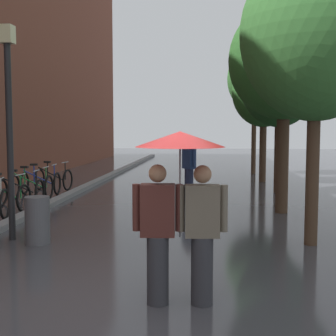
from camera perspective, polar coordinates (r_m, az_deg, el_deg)
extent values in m
plane|color=#38383D|center=(5.76, -6.08, -16.31)|extent=(80.00, 80.00, 0.00)
cube|color=slate|center=(15.98, -10.16, -2.37)|extent=(0.30, 36.00, 0.12)
cylinder|color=#473323|center=(8.67, 17.01, -0.60)|extent=(0.23, 0.23, 2.56)
ellipsoid|color=#387533|center=(8.78, 17.43, 15.19)|extent=(2.61, 2.61, 2.99)
cylinder|color=#473323|center=(11.76, 13.61, 1.02)|extent=(0.30, 0.30, 2.60)
ellipsoid|color=#2D6628|center=(11.83, 13.85, 12.47)|extent=(2.65, 2.65, 2.81)
cylinder|color=#473323|center=(15.29, 13.08, 1.68)|extent=(0.21, 0.21, 2.47)
ellipsoid|color=#235623|center=(15.35, 13.26, 10.79)|extent=(2.55, 2.55, 3.19)
cylinder|color=#473323|center=(18.28, 11.36, 2.14)|extent=(0.26, 0.26, 2.41)
ellipsoid|color=#2D6628|center=(18.30, 11.48, 9.09)|extent=(2.39, 2.39, 2.71)
cylinder|color=#473323|center=(21.32, 10.30, 3.48)|extent=(0.21, 0.21, 3.10)
ellipsoid|color=#387533|center=(21.41, 10.41, 10.53)|extent=(2.39, 2.39, 2.87)
torus|color=black|center=(11.30, -19.07, -4.13)|extent=(0.14, 0.70, 0.70)
cylinder|color=silver|center=(11.28, -19.50, -2.67)|extent=(0.04, 0.04, 0.58)
cylinder|color=#9E9EA3|center=(11.25, -19.55, -1.21)|extent=(0.08, 0.46, 0.03)
torus|color=black|center=(12.04, -16.97, -3.53)|extent=(0.14, 0.70, 0.70)
cylinder|color=#1E7A38|center=(12.32, -19.49, -2.47)|extent=(0.88, 0.14, 0.43)
cylinder|color=#1E7A38|center=(12.04, -17.35, -2.14)|extent=(0.04, 0.04, 0.58)
cylinder|color=#9E9EA3|center=(12.01, -17.38, -0.77)|extent=(0.08, 0.46, 0.03)
torus|color=black|center=(13.01, -15.20, -2.86)|extent=(0.08, 0.70, 0.70)
torus|color=black|center=(13.37, -19.35, -2.76)|extent=(0.08, 0.70, 0.70)
cylinder|color=black|center=(13.19, -17.74, -1.94)|extent=(0.88, 0.06, 0.43)
cylinder|color=black|center=(13.22, -18.16, -1.61)|extent=(0.04, 0.04, 0.55)
cube|color=black|center=(13.19, -18.20, -0.29)|extent=(0.22, 0.11, 0.06)
cylinder|color=black|center=(13.00, -15.57, -1.59)|extent=(0.04, 0.04, 0.58)
cylinder|color=#9E9EA3|center=(12.97, -15.60, -0.31)|extent=(0.04, 0.46, 0.03)
torus|color=black|center=(14.04, -14.15, -2.27)|extent=(0.07, 0.70, 0.70)
torus|color=black|center=(14.40, -17.99, -2.18)|extent=(0.07, 0.70, 0.70)
cylinder|color=#1E7A38|center=(14.22, -16.50, -1.42)|extent=(0.88, 0.04, 0.43)
cylinder|color=#1E7A38|center=(14.25, -16.89, -1.11)|extent=(0.04, 0.04, 0.55)
cube|color=black|center=(14.23, -16.92, 0.11)|extent=(0.22, 0.10, 0.06)
cylinder|color=#1E7A38|center=(14.03, -14.49, -1.09)|extent=(0.04, 0.04, 0.58)
cylinder|color=#9E9EA3|center=(14.00, -14.52, 0.09)|extent=(0.03, 0.46, 0.03)
torus|color=black|center=(14.91, -13.22, -1.83)|extent=(0.09, 0.70, 0.70)
torus|color=black|center=(15.23, -16.91, -1.77)|extent=(0.09, 0.70, 0.70)
cylinder|color=#233DA8|center=(15.07, -15.47, -1.04)|extent=(0.88, 0.07, 0.43)
cylinder|color=#233DA8|center=(15.10, -15.84, -0.75)|extent=(0.04, 0.04, 0.55)
cube|color=black|center=(15.07, -15.87, 0.40)|extent=(0.22, 0.11, 0.06)
cylinder|color=#233DA8|center=(14.90, -13.54, -0.72)|extent=(0.04, 0.04, 0.58)
cylinder|color=#9E9EA3|center=(14.88, -13.56, 0.39)|extent=(0.05, 0.46, 0.03)
torus|color=black|center=(15.81, -12.00, -1.42)|extent=(0.16, 0.70, 0.70)
torus|color=black|center=(16.27, -15.25, -1.31)|extent=(0.16, 0.70, 0.70)
cylinder|color=black|center=(16.06, -13.99, -0.65)|extent=(0.88, 0.16, 0.43)
cylinder|color=black|center=(16.10, -14.31, -0.37)|extent=(0.04, 0.04, 0.55)
cube|color=black|center=(16.07, -14.34, 0.71)|extent=(0.23, 0.13, 0.06)
cylinder|color=black|center=(15.81, -12.29, -0.37)|extent=(0.04, 0.04, 0.58)
cylinder|color=#9E9EA3|center=(15.79, -12.30, 0.68)|extent=(0.09, 0.46, 0.03)
cylinder|color=#2D2D33|center=(5.70, -1.24, -12.18)|extent=(0.26, 0.26, 0.82)
cube|color=#4C231E|center=(5.53, -1.26, -5.10)|extent=(0.41, 0.25, 0.61)
sphere|color=#9E7051|center=(5.47, -1.27, -0.65)|extent=(0.21, 0.21, 0.21)
cylinder|color=#4C231E|center=(5.54, -3.85, -4.77)|extent=(0.09, 0.09, 0.55)
cylinder|color=#4C231E|center=(5.52, 1.34, -4.80)|extent=(0.09, 0.09, 0.55)
cylinder|color=#2D2D33|center=(5.70, 4.11, -12.22)|extent=(0.26, 0.26, 0.81)
cube|color=#665B4C|center=(5.53, 4.16, -5.18)|extent=(0.41, 0.25, 0.61)
sphere|color=#9E7051|center=(5.47, 4.19, -0.75)|extent=(0.21, 0.21, 0.21)
cylinder|color=#665B4C|center=(5.52, 1.56, -4.86)|extent=(0.09, 0.09, 0.55)
cylinder|color=#665B4C|center=(5.54, 6.76, -4.86)|extent=(0.09, 0.09, 0.55)
cylinder|color=#9E9EA3|center=(5.51, 1.46, -2.84)|extent=(0.02, 0.02, 1.08)
cone|color=red|center=(5.46, 1.47, 3.51)|extent=(1.05, 1.05, 0.18)
cylinder|color=black|center=(9.09, -18.52, 2.84)|extent=(0.12, 0.12, 3.58)
cube|color=beige|center=(9.23, -18.87, 15.01)|extent=(0.24, 0.24, 0.32)
cylinder|color=#4C4C51|center=(8.80, -15.46, -6.09)|extent=(0.44, 0.44, 0.85)
cylinder|color=#1E233D|center=(13.95, 2.54, -1.84)|extent=(0.26, 0.26, 0.86)
cube|color=navy|center=(13.88, 2.55, 1.25)|extent=(0.43, 0.45, 0.65)
sphere|color=tan|center=(13.85, 2.56, 3.10)|extent=(0.21, 0.21, 0.21)
cylinder|color=navy|center=(14.07, 1.93, 1.44)|extent=(0.09, 0.09, 0.58)
cylinder|color=navy|center=(13.68, 3.19, 1.33)|extent=(0.09, 0.09, 0.58)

